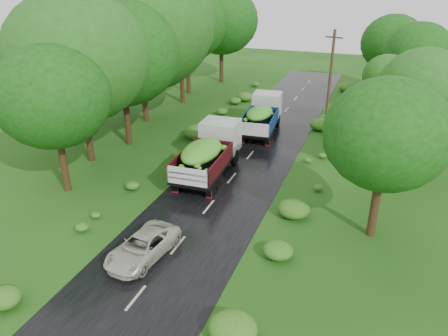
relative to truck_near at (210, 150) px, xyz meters
The scene contains 10 objects.
ground 12.33m from the truck_near, 82.77° to the right, with size 120.00×120.00×0.00m, color #153F0D.
road 7.47m from the truck_near, 77.81° to the right, with size 6.50×80.00×0.02m, color black.
road_lines 6.52m from the truck_near, 75.89° to the right, with size 0.12×69.60×0.00m.
truck_near is the anchor object (origin of this frame).
truck_far 8.98m from the truck_near, 83.54° to the left, with size 2.90×6.80×2.79m.
car 9.60m from the truck_near, 87.36° to the right, with size 1.91×4.15×1.15m, color beige.
utility_pole 13.17m from the truck_near, 63.42° to the left, with size 1.40×0.45×8.09m.
trees_left 13.49m from the truck_near, 135.15° to the left, with size 6.34×33.10×10.61m.
trees_right 16.06m from the truck_near, 44.99° to the left, with size 5.60×32.22×7.49m.
shrubs 2.78m from the truck_near, 50.84° to the left, with size 11.90×44.00×0.70m.
Camera 1 is at (8.31, -11.96, 12.45)m, focal length 35.00 mm.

